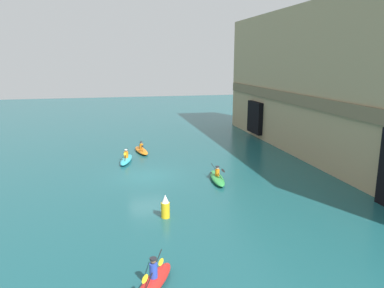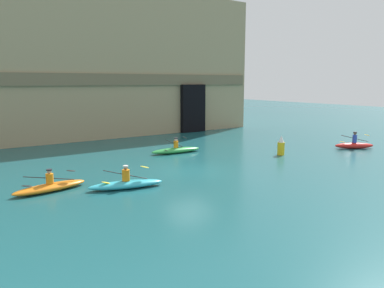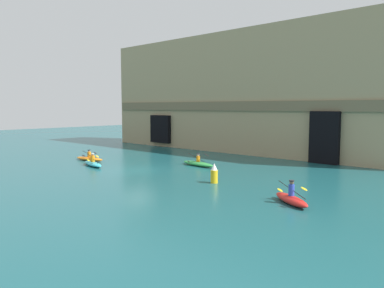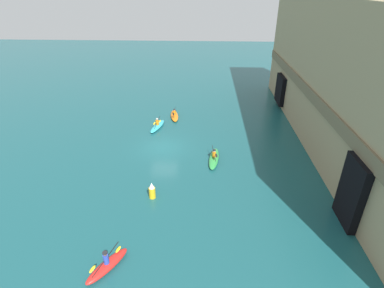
# 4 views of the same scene
# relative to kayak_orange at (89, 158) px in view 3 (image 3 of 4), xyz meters

# --- Properties ---
(ground_plane) EXTENTS (120.00, 120.00, 0.00)m
(ground_plane) POSITION_rel_kayak_orange_xyz_m (7.25, -0.30, -0.20)
(ground_plane) COLOR #195156
(cliff_bluff) EXTENTS (35.59, 6.60, 12.77)m
(cliff_bluff) POSITION_rel_kayak_orange_xyz_m (5.55, 15.96, 6.16)
(cliff_bluff) COLOR #9E8966
(cliff_bluff) RESTS_ON ground
(kayak_orange) EXTENTS (3.38, 1.34, 1.00)m
(kayak_orange) POSITION_rel_kayak_orange_xyz_m (0.00, 0.00, 0.00)
(kayak_orange) COLOR orange
(kayak_orange) RESTS_ON ground
(kayak_red) EXTENTS (2.79, 2.08, 1.23)m
(kayak_red) POSITION_rel_kayak_orange_xyz_m (20.98, -1.50, 0.06)
(kayak_red) COLOR red
(kayak_red) RESTS_ON ground
(kayak_cyan) EXTENTS (3.48, 1.54, 1.07)m
(kayak_cyan) POSITION_rel_kayak_orange_xyz_m (2.96, -1.52, 0.01)
(kayak_cyan) COLOR #33B2C6
(kayak_cyan) RESTS_ON ground
(kayak_green) EXTENTS (3.65, 1.18, 1.08)m
(kayak_green) POSITION_rel_kayak_orange_xyz_m (9.40, 4.41, 0.01)
(kayak_green) COLOR green
(kayak_green) RESTS_ON ground
(marker_buoy) EXTENTS (0.47, 0.47, 1.30)m
(marker_buoy) POSITION_rel_kayak_orange_xyz_m (14.79, -0.09, 0.40)
(marker_buoy) COLOR yellow
(marker_buoy) RESTS_ON ground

